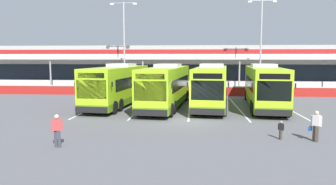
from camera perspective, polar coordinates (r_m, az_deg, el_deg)
ground_plane at (r=22.47m, az=3.66°, el=-4.93°), size 200.00×200.00×0.00m
terminal_building at (r=48.97m, az=4.09°, el=4.67°), size 70.00×13.00×6.00m
red_barrier_wall at (r=36.74m, az=3.95°, el=0.31°), size 60.00×0.40×1.10m
coach_bus_leftmost at (r=29.56m, az=-8.76°, el=1.20°), size 3.98×12.35×3.78m
coach_bus_left_centre at (r=27.96m, az=-0.33°, el=0.99°), size 3.98×12.35×3.78m
coach_bus_centre at (r=28.63m, az=7.71°, el=1.06°), size 3.98×12.35×3.78m
coach_bus_right_centre at (r=29.20m, az=16.70°, el=0.95°), size 3.98×12.35×3.78m
bay_stripe_far_west at (r=29.66m, az=-12.65°, el=-2.33°), size 0.14×13.00×0.01m
bay_stripe_west at (r=28.72m, az=-4.60°, el=-2.47°), size 0.14×13.00×0.01m
bay_stripe_mid_west at (r=28.38m, az=3.81°, el=-2.57°), size 0.14×13.00×0.01m
bay_stripe_centre at (r=28.65m, az=12.25°, el=-2.62°), size 0.14×13.00×0.01m
bay_stripe_mid_east at (r=29.52m, az=20.36°, el=-2.61°), size 0.14×13.00×0.01m
pedestrian_with_handbag at (r=18.36m, az=24.78°, el=-5.30°), size 0.60×0.55×1.62m
pedestrian_in_dark_coat at (r=16.52m, az=-19.12°, el=-6.25°), size 0.52×0.34×1.62m
pedestrian_child at (r=18.17m, az=19.44°, el=-6.22°), size 0.28×0.28×1.00m
lamp_post_west at (r=39.87m, az=-7.81°, el=8.98°), size 3.24×0.28×11.00m
lamp_post_centre at (r=39.38m, az=16.18°, el=8.83°), size 3.24×0.28×11.00m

